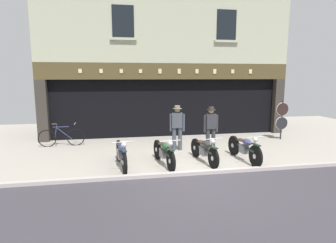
{
  "coord_description": "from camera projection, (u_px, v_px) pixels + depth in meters",
  "views": [
    {
      "loc": [
        -2.3,
        -7.23,
        2.73
      ],
      "look_at": [
        -0.48,
        2.77,
        1.09
      ],
      "focal_mm": 30.04,
      "sensor_mm": 36.0,
      "label": 1
    }
  ],
  "objects": [
    {
      "name": "salesman_left",
      "position": [
        177.0,
        126.0,
        10.41
      ],
      "size": [
        0.55,
        0.33,
        1.67
      ],
      "rotation": [
        0.0,
        0.0,
        2.92
      ],
      "color": "#3D424C",
      "rests_on": "ground"
    },
    {
      "name": "motorcycle_left",
      "position": [
        121.0,
        153.0,
        8.49
      ],
      "size": [
        0.62,
        2.04,
        0.93
      ],
      "rotation": [
        0.0,
        0.0,
        3.25
      ],
      "color": "black",
      "rests_on": "ground"
    },
    {
      "name": "motorcycle_center_right",
      "position": [
        244.0,
        148.0,
        9.13
      ],
      "size": [
        0.62,
        2.07,
        0.94
      ],
      "rotation": [
        0.0,
        0.0,
        3.22
      ],
      "color": "black",
      "rests_on": "ground"
    },
    {
      "name": "tyre_sign_pole",
      "position": [
        282.0,
        117.0,
        12.15
      ],
      "size": [
        0.56,
        0.06,
        1.71
      ],
      "color": "#232328",
      "rests_on": "ground"
    },
    {
      "name": "shopkeeper_center",
      "position": [
        211.0,
        126.0,
        10.54
      ],
      "size": [
        0.56,
        0.33,
        1.61
      ],
      "rotation": [
        0.0,
        0.0,
        3.11
      ],
      "color": "#2D2D33",
      "rests_on": "ground"
    },
    {
      "name": "motorcycle_center",
      "position": [
        204.0,
        150.0,
        8.96
      ],
      "size": [
        0.62,
        1.95,
        0.91
      ],
      "rotation": [
        0.0,
        0.0,
        3.28
      ],
      "color": "black",
      "rests_on": "ground"
    },
    {
      "name": "leaning_bicycle",
      "position": [
        61.0,
        137.0,
        11.08
      ],
      "size": [
        1.77,
        0.5,
        0.94
      ],
      "rotation": [
        0.0,
        0.0,
        -1.54
      ],
      "color": "black",
      "rests_on": "ground"
    },
    {
      "name": "advert_board_near",
      "position": [
        116.0,
        97.0,
        12.4
      ],
      "size": [
        0.82,
        0.03,
        1.12
      ],
      "color": "beige"
    },
    {
      "name": "shop_facade",
      "position": [
        162.0,
        95.0,
        14.35
      ],
      "size": [
        11.48,
        4.42,
        6.82
      ],
      "color": "black",
      "rests_on": "ground"
    },
    {
      "name": "ground",
      "position": [
        214.0,
        190.0,
        6.91
      ],
      "size": [
        23.18,
        22.0,
        0.18
      ],
      "color": "#A29A8E"
    },
    {
      "name": "motorcycle_center_left",
      "position": [
        164.0,
        152.0,
        8.68
      ],
      "size": [
        0.62,
        1.98,
        0.92
      ],
      "rotation": [
        0.0,
        0.0,
        3.29
      ],
      "color": "black",
      "rests_on": "ground"
    }
  ]
}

